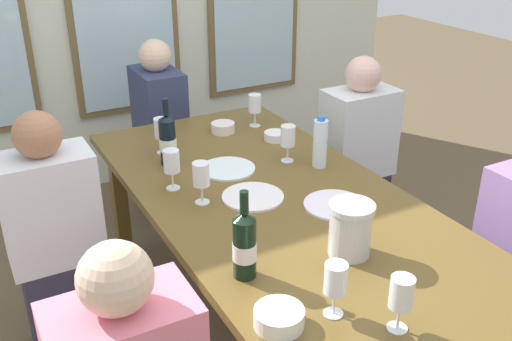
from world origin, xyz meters
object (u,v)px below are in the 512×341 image
dining_table (284,219)px  tasting_bowl_0 (279,318)px  white_plate_1 (228,169)px  seated_person_0 (56,242)px  wine_glass_2 (335,281)px  seated_person_1 (356,160)px  tasting_bowl_2 (223,128)px  water_bottle (320,143)px  wine_bottle_0 (245,245)px  wine_glass_1 (288,138)px  wine_glass_5 (161,130)px  tasting_bowl_1 (275,136)px  wine_bottle_1 (168,140)px  wine_glass_0 (201,176)px  metal_pitcher (350,229)px  wine_glass_6 (401,295)px  white_plate_2 (335,205)px  seated_person_4 (161,134)px  wine_glass_4 (255,105)px  wine_glass_3 (171,162)px  white_plate_0 (253,197)px

dining_table → tasting_bowl_0: size_ratio=15.11×
white_plate_1 → seated_person_0: 0.80m
wine_glass_2 → seated_person_1: 1.63m
tasting_bowl_2 → wine_glass_2: bearing=-103.2°
white_plate_1 → water_bottle: water_bottle is taller
seated_person_1 → wine_bottle_0: bearing=-141.9°
wine_glass_1 → wine_glass_5: size_ratio=1.00×
tasting_bowl_1 → wine_bottle_0: bearing=-125.1°
wine_bottle_1 → tasting_bowl_2: size_ratio=2.55×
wine_glass_0 → wine_glass_1: same height
metal_pitcher → wine_bottle_1: size_ratio=0.61×
wine_bottle_0 → wine_glass_6: bearing=-59.0°
white_plate_2 → seated_person_4: (-0.17, 1.57, -0.22)m
tasting_bowl_1 → wine_glass_5: 0.57m
wine_glass_5 → seated_person_4: seated_person_4 is taller
seated_person_4 → wine_glass_4: bearing=-64.0°
white_plate_1 → wine_glass_3: bearing=-168.7°
metal_pitcher → water_bottle: 0.71m
wine_bottle_0 → tasting_bowl_1: wine_bottle_0 is taller
wine_bottle_1 → seated_person_1: (1.08, -0.01, -0.33)m
seated_person_0 → wine_bottle_1: bearing=7.9°
wine_glass_1 → wine_glass_2: 1.09m
wine_glass_1 → wine_glass_5: 0.60m
metal_pitcher → wine_bottle_0: size_ratio=0.62×
wine_glass_3 → tasting_bowl_2: bearing=46.0°
tasting_bowl_2 → wine_glass_6: (-0.22, -1.60, 0.09)m
seated_person_1 → white_plate_0: bearing=-152.6°
white_plate_2 → wine_bottle_1: 0.82m
white_plate_2 → wine_glass_6: (-0.27, -0.67, 0.11)m
wine_bottle_1 → wine_glass_5: bearing=82.1°
metal_pitcher → wine_glass_0: metal_pitcher is taller
white_plate_2 → seated_person_0: bearing=148.0°
wine_glass_5 → white_plate_2: bearing=-63.3°
water_bottle → tasting_bowl_0: bearing=-130.1°
seated_person_0 → metal_pitcher: bearing=-47.7°
wine_glass_4 → wine_glass_1: bearing=-100.1°
wine_bottle_1 → tasting_bowl_0: (-0.12, -1.19, -0.09)m
wine_glass_5 → tasting_bowl_0: bearing=-96.1°
wine_glass_6 → seated_person_0: size_ratio=0.16×
white_plate_1 → wine_bottle_1: bearing=137.8°
white_plate_2 → tasting_bowl_1: size_ratio=2.25×
tasting_bowl_2 → wine_glass_1: 0.49m
water_bottle → wine_glass_1: water_bottle is taller
white_plate_2 → wine_bottle_1: (-0.43, 0.69, 0.11)m
dining_table → tasting_bowl_1: tasting_bowl_1 is taller
white_plate_1 → tasting_bowl_0: (-0.33, -1.01, 0.02)m
seated_person_4 → water_bottle: bearing=-75.1°
dining_table → wine_bottle_0: bearing=-135.7°
wine_glass_0 → wine_glass_3: size_ratio=1.00×
tasting_bowl_0 → seated_person_4: 2.12m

